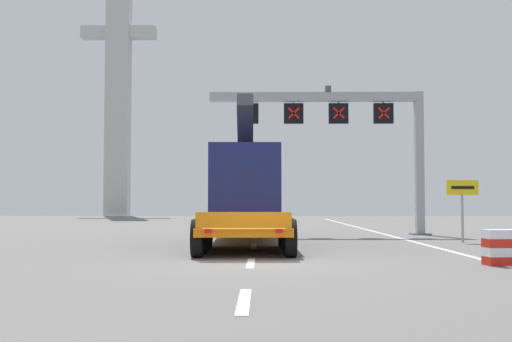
{
  "coord_description": "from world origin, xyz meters",
  "views": [
    {
      "loc": [
        0.08,
        -15.91,
        1.59
      ],
      "look_at": [
        -0.16,
        11.12,
        2.98
      ],
      "focal_mm": 42.95,
      "sensor_mm": 36.0,
      "label": 1
    }
  ],
  "objects": [
    {
      "name": "ground",
      "position": [
        0.0,
        0.0,
        0.0
      ],
      "size": [
        112.0,
        112.0,
        0.0
      ],
      "primitive_type": "plane",
      "color": "slate"
    },
    {
      "name": "lane_markings",
      "position": [
        -0.2,
        27.58,
        0.01
      ],
      "size": [
        0.2,
        69.76,
        0.01
      ],
      "color": "silver",
      "rests_on": "ground"
    },
    {
      "name": "edge_line_right",
      "position": [
        6.2,
        12.0,
        0.01
      ],
      "size": [
        0.2,
        63.0,
        0.01
      ],
      "primitive_type": "cube",
      "color": "silver",
      "rests_on": "ground"
    },
    {
      "name": "overhead_lane_gantry",
      "position": [
        4.2,
        14.35,
        5.67
      ],
      "size": [
        10.84,
        0.9,
        7.37
      ],
      "color": "#9EA0A5",
      "rests_on": "ground"
    },
    {
      "name": "heavy_haul_truck_orange",
      "position": [
        -0.55,
        9.21,
        1.99
      ],
      "size": [
        3.2,
        14.1,
        5.3
      ],
      "color": "orange",
      "rests_on": "ground"
    },
    {
      "name": "exit_sign_yellow",
      "position": [
        8.09,
        8.55,
        1.85
      ],
      "size": [
        1.26,
        0.15,
        2.47
      ],
      "color": "#9EA0A5",
      "rests_on": "ground"
    },
    {
      "name": "crash_barrier_striped",
      "position": [
        6.23,
        -0.31,
        0.45
      ],
      "size": [
        1.05,
        0.6,
        0.9
      ],
      "color": "red",
      "rests_on": "ground"
    },
    {
      "name": "bridge_pylon_distant",
      "position": [
        -17.27,
        57.3,
        18.29
      ],
      "size": [
        9.0,
        2.0,
        35.8
      ],
      "color": "#B7B7B2",
      "rests_on": "ground"
    }
  ]
}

